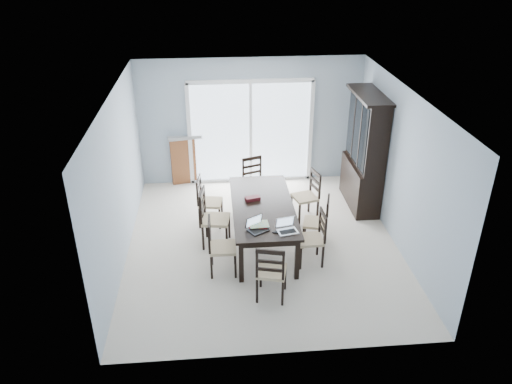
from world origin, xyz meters
TOP-DOWN VIEW (x-y plane):
  - floor at (0.00, 0.00)m, footprint 5.00×5.00m
  - ceiling at (0.00, 0.00)m, footprint 5.00×5.00m
  - back_wall at (0.00, 2.50)m, footprint 4.50×0.02m
  - wall_left at (-2.25, 0.00)m, footprint 0.02×5.00m
  - wall_right at (2.25, 0.00)m, footprint 0.02×5.00m
  - balcony at (0.00, 3.50)m, footprint 4.50×2.00m
  - railing at (0.00, 4.50)m, footprint 4.50×0.06m
  - dining_table at (0.00, 0.00)m, footprint 1.00×2.20m
  - china_hutch at (2.02, 1.25)m, footprint 0.50×1.38m
  - sliding_door at (0.00, 2.48)m, footprint 2.52×0.05m
  - chair_left_near at (-0.77, -0.71)m, footprint 0.42×0.41m
  - chair_left_mid at (-0.87, 0.09)m, footprint 0.51×0.49m
  - chair_left_far at (-0.95, 0.77)m, footprint 0.46×0.45m
  - chair_right_near at (0.78, -0.59)m, footprint 0.42×0.40m
  - chair_right_mid at (0.96, -0.10)m, footprint 0.48×0.48m
  - chair_right_far at (0.94, 0.82)m, footprint 0.50×0.49m
  - chair_end_near at (-0.03, -1.46)m, footprint 0.49×0.50m
  - chair_end_far at (-0.02, 1.47)m, footprint 0.52×0.53m
  - laptop_dark at (-0.14, -0.78)m, footprint 0.36×0.33m
  - laptop_silver at (0.28, -0.86)m, footprint 0.33×0.26m
  - book_stack at (-0.13, -0.66)m, footprint 0.30×0.23m
  - cell_phone at (0.12, -0.86)m, footprint 0.13×0.09m
  - game_box at (-0.15, 0.18)m, footprint 0.27×0.18m
  - hot_tub at (-0.84, 3.42)m, footprint 2.32×2.15m

SIDE VIEW (x-z plane):
  - balcony at x=0.00m, z-range -0.10..0.00m
  - floor at x=0.00m, z-range 0.00..0.00m
  - hot_tub at x=-0.84m, z-range 0.00..1.05m
  - chair_right_mid at x=0.96m, z-range 0.03..1.05m
  - chair_right_near at x=0.78m, z-range 0.03..1.07m
  - railing at x=0.00m, z-range 0.00..1.10m
  - chair_left_far at x=-0.95m, z-range 0.03..1.08m
  - chair_right_far at x=0.94m, z-range 0.03..1.09m
  - chair_left_near at x=-0.77m, z-range 0.03..1.10m
  - chair_end_near at x=-0.03m, z-range 0.03..1.10m
  - chair_end_far at x=-0.02m, z-range 0.03..1.11m
  - chair_left_mid at x=-0.87m, z-range 0.03..1.19m
  - dining_table at x=0.00m, z-range 0.30..1.05m
  - cell_phone at x=0.12m, z-range 0.75..0.76m
  - book_stack at x=-0.13m, z-range 0.75..0.80m
  - game_box at x=-0.15m, z-range 0.75..0.81m
  - laptop_silver at x=0.28m, z-range 0.70..0.90m
  - laptop_dark at x=-0.14m, z-range 0.70..0.90m
  - china_hutch at x=2.02m, z-range -0.03..2.17m
  - sliding_door at x=0.00m, z-range 0.00..2.18m
  - back_wall at x=0.00m, z-range 0.00..2.60m
  - wall_left at x=-2.25m, z-range 0.00..2.60m
  - wall_right at x=2.25m, z-range 0.00..2.60m
  - ceiling at x=0.00m, z-range 2.60..2.60m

